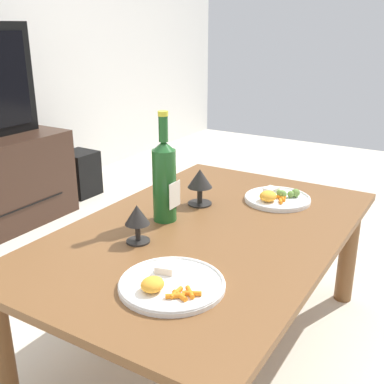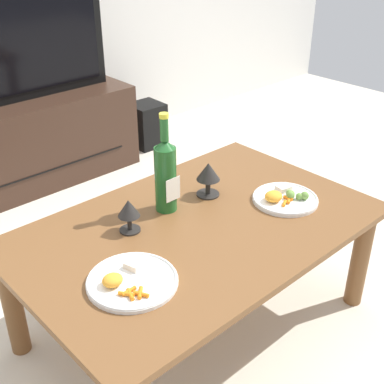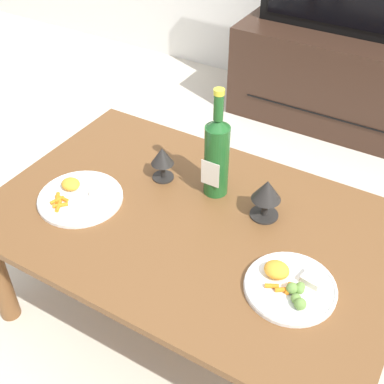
# 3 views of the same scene
# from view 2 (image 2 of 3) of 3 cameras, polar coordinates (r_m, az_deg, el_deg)

# --- Properties ---
(ground_plane) EXTENTS (6.40, 6.40, 0.00)m
(ground_plane) POSITION_cam_2_polar(r_m,az_deg,el_deg) (2.07, 0.51, -14.45)
(ground_plane) COLOR beige
(dining_table) EXTENTS (1.26, 0.81, 0.46)m
(dining_table) POSITION_cam_2_polar(r_m,az_deg,el_deg) (1.82, 0.57, -5.53)
(dining_table) COLOR brown
(dining_table) RESTS_ON ground_plane
(tv_stand) EXTENTS (1.29, 0.44, 0.50)m
(tv_stand) POSITION_cam_2_polar(r_m,az_deg,el_deg) (3.08, -18.19, 5.19)
(tv_stand) COLOR #382319
(tv_stand) RESTS_ON ground_plane
(tv_screen) EXTENTS (1.14, 0.05, 0.60)m
(tv_screen) POSITION_cam_2_polar(r_m,az_deg,el_deg) (2.92, -19.86, 15.09)
(tv_screen) COLOR black
(tv_screen) RESTS_ON tv_stand
(floor_speaker) EXTENTS (0.21, 0.21, 0.29)m
(floor_speaker) POSITION_cam_2_polar(r_m,az_deg,el_deg) (3.50, -5.07, 7.51)
(floor_speaker) COLOR black
(floor_speaker) RESTS_ON ground_plane
(wine_bottle) EXTENTS (0.08, 0.08, 0.37)m
(wine_bottle) POSITION_cam_2_polar(r_m,az_deg,el_deg) (1.81, -2.98, 2.16)
(wine_bottle) COLOR #1E5923
(wine_bottle) RESTS_ON dining_table
(goblet_left) EXTENTS (0.08, 0.08, 0.12)m
(goblet_left) POSITION_cam_2_polar(r_m,az_deg,el_deg) (1.72, -7.09, -2.04)
(goblet_left) COLOR black
(goblet_left) RESTS_ON dining_table
(goblet_right) EXTENTS (0.09, 0.09, 0.14)m
(goblet_right) POSITION_cam_2_polar(r_m,az_deg,el_deg) (1.92, 1.83, 2.07)
(goblet_right) COLOR black
(goblet_right) RESTS_ON dining_table
(dinner_plate_left) EXTENTS (0.27, 0.27, 0.05)m
(dinner_plate_left) POSITION_cam_2_polar(r_m,az_deg,el_deg) (1.53, -6.83, -9.78)
(dinner_plate_left) COLOR white
(dinner_plate_left) RESTS_ON dining_table
(dinner_plate_right) EXTENTS (0.25, 0.25, 0.05)m
(dinner_plate_right) POSITION_cam_2_polar(r_m,az_deg,el_deg) (1.95, 10.32, -0.66)
(dinner_plate_right) COLOR white
(dinner_plate_right) RESTS_ON dining_table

